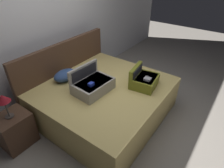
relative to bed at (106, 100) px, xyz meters
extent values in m
plane|color=gray|center=(0.00, -0.40, -0.29)|extent=(12.00, 12.00, 0.00)
cube|color=silver|center=(0.00, 1.25, 1.01)|extent=(8.00, 0.10, 2.60)
cube|color=tan|center=(0.00, 0.00, 0.00)|extent=(1.98, 1.80, 0.57)
cube|color=#4C3323|center=(0.00, 0.94, 0.27)|extent=(2.02, 0.08, 1.10)
cube|color=gray|center=(-0.21, 0.06, 0.38)|extent=(0.61, 0.42, 0.18)
cube|color=#28282D|center=(-0.21, 0.06, 0.40)|extent=(0.53, 0.37, 0.13)
cube|color=#1E33A5|center=(-0.31, 0.01, 0.49)|extent=(0.08, 0.07, 0.05)
cube|color=gray|center=(-0.19, 0.27, 0.48)|extent=(0.59, 0.07, 0.38)
cube|color=#28282D|center=(-0.20, 0.24, 0.48)|extent=(0.50, 0.04, 0.33)
cube|color=olive|center=(0.39, -0.52, 0.37)|extent=(0.47, 0.37, 0.17)
cube|color=#28282D|center=(0.39, -0.52, 0.40)|extent=(0.42, 0.33, 0.12)
cube|color=#99999E|center=(0.32, -0.57, 0.47)|extent=(0.10, 0.11, 0.04)
cube|color=olive|center=(0.36, -0.34, 0.44)|extent=(0.44, 0.12, 0.32)
cube|color=#28282D|center=(0.37, -0.37, 0.44)|extent=(0.36, 0.06, 0.27)
ellipsoid|color=navy|center=(-0.24, 0.67, 0.38)|extent=(0.44, 0.32, 0.18)
cube|color=#4C3323|center=(-1.27, 0.65, -0.03)|extent=(0.44, 0.40, 0.52)
cylinder|color=#3F3833|center=(-1.27, 0.65, 0.24)|extent=(0.11, 0.11, 0.01)
cylinder|color=#4C443D|center=(-1.27, 0.65, 0.37)|extent=(0.02, 0.02, 0.24)
cone|color=maroon|center=(-1.27, 0.65, 0.54)|extent=(0.18, 0.18, 0.11)
camera|label=1|loc=(-1.99, -1.58, 2.01)|focal=30.44mm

